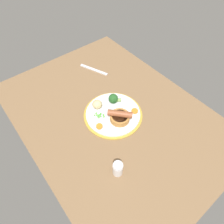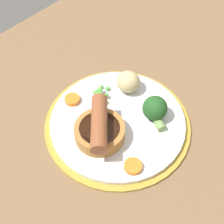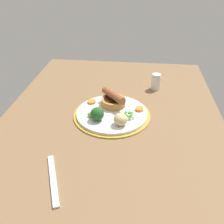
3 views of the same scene
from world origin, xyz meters
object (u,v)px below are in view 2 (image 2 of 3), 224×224
object	(u,v)px
dinner_plate	(118,123)
pea_pile	(101,93)
broccoli_floret_near	(155,109)
carrot_slice_3	(72,100)
potato_chunk_1	(128,82)
sausage_pudding	(101,131)
carrot_slice_1	(133,166)

from	to	relation	value
dinner_plate	pea_pile	size ratio (longest dim) A/B	5.80
broccoli_floret_near	carrot_slice_3	world-z (taller)	broccoli_floret_near
potato_chunk_1	pea_pile	bearing A→B (deg)	152.36
potato_chunk_1	carrot_slice_3	distance (cm)	11.80
broccoli_floret_near	sausage_pudding	bearing A→B (deg)	98.13
pea_pile	carrot_slice_1	xyz separation A→B (cm)	(-8.11, -15.01, -0.60)
sausage_pudding	carrot_slice_1	xyz separation A→B (cm)	(-0.90, -8.18, -1.80)
carrot_slice_3	broccoli_floret_near	bearing A→B (deg)	-61.80
dinner_plate	carrot_slice_1	world-z (taller)	carrot_slice_1
potato_chunk_1	carrot_slice_3	size ratio (longest dim) A/B	1.59
carrot_slice_3	potato_chunk_1	bearing A→B (deg)	-31.81
sausage_pudding	carrot_slice_3	bearing A→B (deg)	33.98
dinner_plate	potato_chunk_1	bearing A→B (deg)	27.14
broccoli_floret_near	carrot_slice_1	distance (cm)	11.98
broccoli_floret_near	carrot_slice_3	size ratio (longest dim) A/B	2.05
carrot_slice_1	carrot_slice_3	bearing A→B (deg)	79.62
broccoli_floret_near	carrot_slice_3	distance (cm)	16.58
dinner_plate	sausage_pudding	bearing A→B (deg)	-176.65
sausage_pudding	potato_chunk_1	xyz separation A→B (cm)	(12.41, 4.12, -0.09)
sausage_pudding	carrot_slice_1	bearing A→B (deg)	-138.69
potato_chunk_1	carrot_slice_1	xyz separation A→B (cm)	(-13.30, -12.29, -1.71)
broccoli_floret_near	carrot_slice_3	bearing A→B (deg)	58.80
pea_pile	broccoli_floret_near	size ratio (longest dim) A/B	0.79
dinner_plate	carrot_slice_1	xyz separation A→B (cm)	(-5.83, -8.46, 1.24)
pea_pile	carrot_slice_1	bearing A→B (deg)	-118.36
carrot_slice_1	carrot_slice_3	xyz separation A→B (cm)	(3.38, 18.45, 0.05)
dinner_plate	pea_pile	bearing A→B (deg)	70.87
pea_pile	broccoli_floret_near	distance (cm)	11.57
pea_pile	dinner_plate	bearing A→B (deg)	-109.13
potato_chunk_1	sausage_pudding	bearing A→B (deg)	-161.64
dinner_plate	carrot_slice_3	xyz separation A→B (cm)	(-2.45, 9.99, 1.29)
dinner_plate	carrot_slice_3	size ratio (longest dim) A/B	9.39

